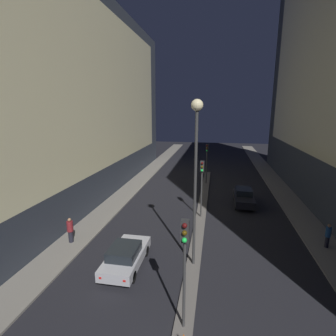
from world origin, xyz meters
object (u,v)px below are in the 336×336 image
at_px(traffic_light_near, 185,251).
at_px(car_right_lane, 244,197).
at_px(traffic_light_far, 207,155).
at_px(pedestrian_on_right_sidewalk, 328,235).
at_px(street_lamp, 196,148).
at_px(traffic_light_mid, 202,176).
at_px(car_left_lane, 126,256).
at_px(pedestrian_on_left_sidewalk, 70,230).

bearing_deg(traffic_light_near, car_right_lane, 76.07).
relative_size(traffic_light_far, pedestrian_on_right_sidewalk, 2.94).
relative_size(traffic_light_far, street_lamp, 0.51).
bearing_deg(street_lamp, car_right_lane, 70.45).
xyz_separation_m(traffic_light_mid, car_right_lane, (3.84, 3.81, -2.84)).
bearing_deg(pedestrian_on_right_sidewalk, traffic_light_mid, 157.17).
bearing_deg(car_left_lane, car_right_lane, 56.77).
xyz_separation_m(street_lamp, car_left_lane, (-3.84, -0.91, -6.25)).
relative_size(car_right_lane, pedestrian_on_left_sidewalk, 2.42).
relative_size(traffic_light_near, traffic_light_mid, 1.00).
xyz_separation_m(traffic_light_near, pedestrian_on_left_sidewalk, (-8.46, 5.68, -2.59)).
distance_m(traffic_light_near, car_right_lane, 16.19).
bearing_deg(traffic_light_near, traffic_light_far, 90.00).
distance_m(traffic_light_mid, car_right_lane, 6.10).
distance_m(traffic_light_near, car_left_lane, 6.10).
bearing_deg(street_lamp, traffic_light_near, -90.00).
height_order(pedestrian_on_left_sidewalk, pedestrian_on_right_sidewalk, pedestrian_on_left_sidewalk).
bearing_deg(traffic_light_mid, traffic_light_far, 90.00).
distance_m(traffic_light_near, street_lamp, 5.75).
relative_size(car_left_lane, pedestrian_on_left_sidewalk, 2.47).
xyz_separation_m(traffic_light_mid, pedestrian_on_right_sidewalk, (8.46, -3.56, -2.63)).
xyz_separation_m(traffic_light_far, car_left_lane, (-3.84, -18.31, -2.89)).
height_order(street_lamp, car_left_lane, street_lamp).
bearing_deg(pedestrian_on_left_sidewalk, car_left_lane, -22.68).
distance_m(traffic_light_near, traffic_light_mid, 11.67).
bearing_deg(car_left_lane, pedestrian_on_right_sidewalk, 19.49).
distance_m(traffic_light_far, street_lamp, 17.72).
height_order(traffic_light_near, car_left_lane, traffic_light_near).
bearing_deg(traffic_light_mid, pedestrian_on_right_sidewalk, -22.83).
xyz_separation_m(traffic_light_mid, pedestrian_on_left_sidewalk, (-8.46, -5.99, -2.59)).
relative_size(traffic_light_mid, street_lamp, 0.51).
bearing_deg(pedestrian_on_left_sidewalk, traffic_light_far, 62.69).
height_order(street_lamp, car_right_lane, street_lamp).
bearing_deg(car_left_lane, traffic_light_mid, 64.13).
xyz_separation_m(traffic_light_mid, street_lamp, (0.00, -7.00, 3.37)).
xyz_separation_m(traffic_light_far, car_right_lane, (3.84, -6.59, -2.84)).
relative_size(car_right_lane, pedestrian_on_right_sidewalk, 2.58).
height_order(traffic_light_far, street_lamp, street_lamp).
bearing_deg(car_right_lane, traffic_light_far, 120.23).
bearing_deg(car_right_lane, car_left_lane, -123.23).
relative_size(traffic_light_mid, pedestrian_on_right_sidewalk, 2.94).
xyz_separation_m(street_lamp, pedestrian_on_right_sidewalk, (8.46, 3.44, -6.00)).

